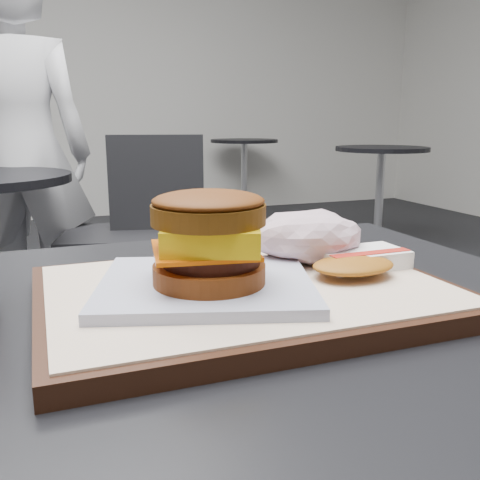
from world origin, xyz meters
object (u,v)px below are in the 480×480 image
(breakfast_sandwich, at_px, (209,250))
(hash_brown, at_px, (358,261))
(serving_tray, at_px, (246,294))
(crumpled_wrapper, at_px, (308,236))
(neighbor_chair, at_px, (129,224))
(patron, at_px, (23,153))

(breakfast_sandwich, bearing_deg, hash_brown, 4.06)
(serving_tray, height_order, crumpled_wrapper, crumpled_wrapper)
(serving_tray, bearing_deg, neighbor_chair, 84.59)
(serving_tray, bearing_deg, crumpled_wrapper, 30.54)
(crumpled_wrapper, relative_size, neighbor_chair, 0.14)
(hash_brown, xyz_separation_m, crumpled_wrapper, (-0.03, 0.06, 0.02))
(serving_tray, height_order, patron, patron)
(serving_tray, bearing_deg, patron, 96.32)
(breakfast_sandwich, distance_m, neighbor_chair, 1.84)
(breakfast_sandwich, distance_m, crumpled_wrapper, 0.15)
(hash_brown, bearing_deg, neighbor_chair, 88.52)
(serving_tray, height_order, breakfast_sandwich, breakfast_sandwich)
(breakfast_sandwich, xyz_separation_m, hash_brown, (0.16, 0.01, -0.03))
(patron, bearing_deg, serving_tray, 108.38)
(neighbor_chair, bearing_deg, breakfast_sandwich, -96.65)
(serving_tray, distance_m, neighbor_chair, 1.82)
(hash_brown, height_order, neighbor_chair, neighbor_chair)
(breakfast_sandwich, height_order, crumpled_wrapper, breakfast_sandwich)
(serving_tray, relative_size, hash_brown, 3.16)
(hash_brown, xyz_separation_m, neighbor_chair, (0.05, 1.79, -0.29))
(breakfast_sandwich, relative_size, patron, 0.15)
(serving_tray, distance_m, breakfast_sandwich, 0.07)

